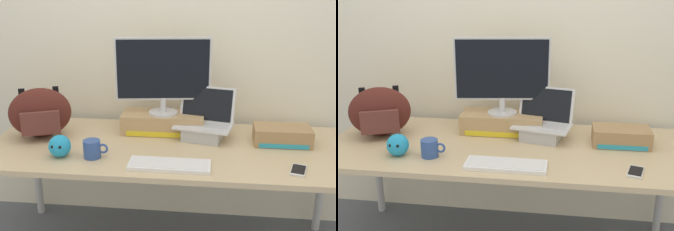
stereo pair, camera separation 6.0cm
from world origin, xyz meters
TOP-DOWN VIEW (x-y plane):
  - back_wall at (0.00, 0.51)m, footprint 7.00×0.10m
  - desk at (0.00, 0.00)m, footprint 2.05×0.82m
  - toner_box_yellow at (-0.05, 0.22)m, footprint 0.50×0.21m
  - desktop_monitor at (-0.05, 0.21)m, footprint 0.56×0.18m
  - open_laptop at (0.20, 0.15)m, footprint 0.37×0.29m
  - external_keyboard at (0.04, -0.28)m, footprint 0.41×0.15m
  - messenger_backpack at (-0.76, 0.06)m, footprint 0.40×0.30m
  - coffee_mug at (-0.38, -0.21)m, footprint 0.13×0.09m
  - cell_phone at (0.68, -0.25)m, footprint 0.11×0.15m
  - plush_toy at (-0.55, -0.21)m, footprint 0.12×0.12m
  - toner_box_cyan at (0.65, 0.11)m, footprint 0.32×0.18m

SIDE VIEW (x-z plane):
  - desk at x=0.00m, z-range 0.30..1.01m
  - cell_phone at x=0.68m, z-range 0.71..0.72m
  - external_keyboard at x=0.04m, z-range 0.71..0.73m
  - coffee_mug at x=-0.38m, z-range 0.71..0.81m
  - toner_box_cyan at x=0.65m, z-range 0.71..0.81m
  - plush_toy at x=-0.55m, z-range 0.71..0.83m
  - toner_box_yellow at x=-0.05m, z-range 0.71..0.83m
  - open_laptop at x=0.20m, z-range 0.63..0.92m
  - messenger_backpack at x=-0.76m, z-range 0.71..1.01m
  - desktop_monitor at x=-0.05m, z-range 0.85..1.31m
  - back_wall at x=0.00m, z-range 0.00..2.60m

